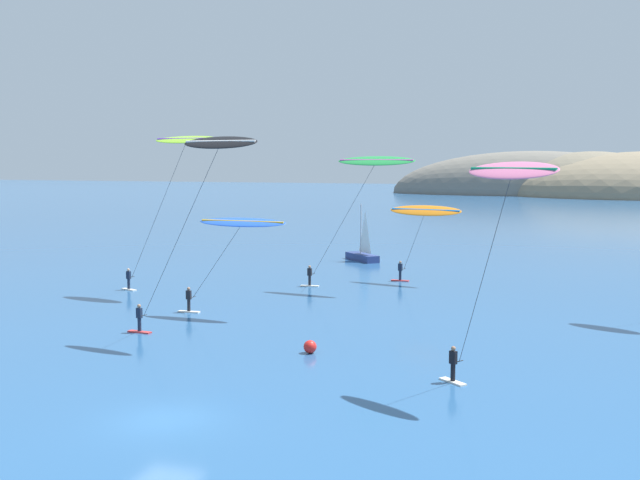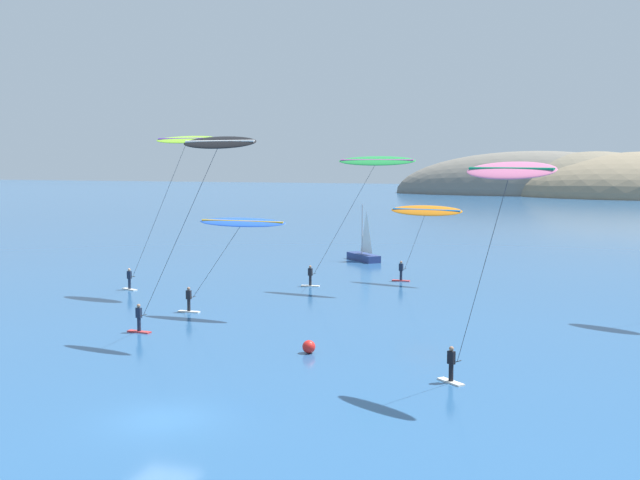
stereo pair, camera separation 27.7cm
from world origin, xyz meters
TOP-DOWN VIEW (x-y plane):
  - ground_plane at (0.00, 0.00)m, footprint 600.00×600.00m
  - headland_island at (14.15, 213.32)m, footprint 114.29×54.24m
  - sailboat_near at (-6.66, 50.69)m, footprint 4.84×4.93m
  - kitesurfer_green at (-0.64, 32.60)m, footprint 9.64×1.96m
  - kitesurfer_blue at (-6.11, 20.07)m, footprint 7.90×1.49m
  - kitesurfer_lime at (-13.42, 26.22)m, footprint 9.37×2.35m
  - kitesurfer_pink at (12.18, 7.71)m, footprint 5.58×3.71m
  - kitesurfer_black at (-4.30, 12.85)m, footprint 9.05×2.01m
  - kitesurfer_orange at (2.38, 37.99)m, footprint 6.46×2.56m
  - marker_buoy at (1.71, 12.10)m, footprint 0.70×0.70m

SIDE VIEW (x-z plane):
  - ground_plane at x=0.00m, z-range 0.00..0.00m
  - headland_island at x=14.15m, z-range -12.66..12.66m
  - marker_buoy at x=1.71m, z-range 0.00..0.70m
  - sailboat_near at x=-6.66m, z-range -2.21..3.49m
  - kitesurfer_orange at x=2.38m, z-range 2.42..8.92m
  - kitesurfer_blue at x=-6.11m, z-range 2.51..9.03m
  - kitesurfer_pink at x=12.18m, z-range 3.84..14.07m
  - kitesurfer_green at x=-0.64m, z-range 4.17..14.72m
  - kitesurfer_black at x=-4.30m, z-range 4.35..15.92m
  - kitesurfer_lime at x=-13.42m, z-range 4.92..16.98m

